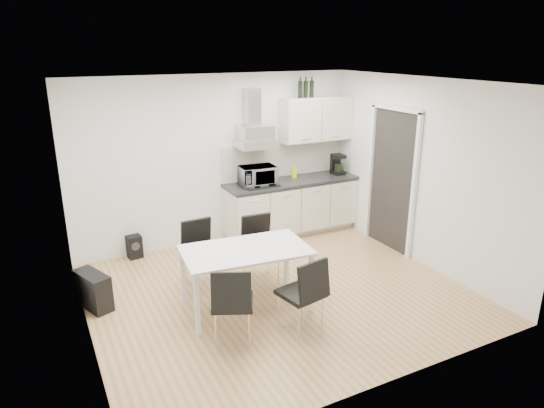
# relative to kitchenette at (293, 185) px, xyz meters

# --- Properties ---
(ground) EXTENTS (4.50, 4.50, 0.00)m
(ground) POSITION_rel_kitchenette_xyz_m (-1.19, -1.73, -0.83)
(ground) COLOR tan
(ground) RESTS_ON ground
(wall_back) EXTENTS (4.50, 0.10, 2.60)m
(wall_back) POSITION_rel_kitchenette_xyz_m (-1.19, 0.27, 0.47)
(wall_back) COLOR silver
(wall_back) RESTS_ON ground
(wall_front) EXTENTS (4.50, 0.10, 2.60)m
(wall_front) POSITION_rel_kitchenette_xyz_m (-1.19, -3.73, 0.47)
(wall_front) COLOR silver
(wall_front) RESTS_ON ground
(wall_left) EXTENTS (0.10, 4.00, 2.60)m
(wall_left) POSITION_rel_kitchenette_xyz_m (-3.44, -1.73, 0.47)
(wall_left) COLOR silver
(wall_left) RESTS_ON ground
(wall_right) EXTENTS (0.10, 4.00, 2.60)m
(wall_right) POSITION_rel_kitchenette_xyz_m (1.06, -1.73, 0.47)
(wall_right) COLOR silver
(wall_right) RESTS_ON ground
(ceiling) EXTENTS (4.50, 4.50, 0.00)m
(ceiling) POSITION_rel_kitchenette_xyz_m (-1.19, -1.73, 1.77)
(ceiling) COLOR white
(ceiling) RESTS_ON wall_back
(doorway) EXTENTS (0.08, 1.04, 2.10)m
(doorway) POSITION_rel_kitchenette_xyz_m (1.02, -1.18, 0.22)
(doorway) COLOR white
(doorway) RESTS_ON ground
(kitchenette) EXTENTS (2.22, 0.64, 2.52)m
(kitchenette) POSITION_rel_kitchenette_xyz_m (0.00, 0.00, 0.00)
(kitchenette) COLOR beige
(kitchenette) RESTS_ON ground
(dining_table) EXTENTS (1.52, 0.96, 0.75)m
(dining_table) POSITION_rel_kitchenette_xyz_m (-1.68, -1.88, -0.16)
(dining_table) COLOR white
(dining_table) RESTS_ON ground
(chair_far_left) EXTENTS (0.47, 0.52, 0.88)m
(chair_far_left) POSITION_rel_kitchenette_xyz_m (-1.97, -1.17, -0.39)
(chair_far_left) COLOR black
(chair_far_left) RESTS_ON ground
(chair_far_right) EXTENTS (0.47, 0.53, 0.88)m
(chair_far_right) POSITION_rel_kitchenette_xyz_m (-1.22, -1.35, -0.39)
(chair_far_right) COLOR black
(chair_far_right) RESTS_ON ground
(chair_near_left) EXTENTS (0.61, 0.64, 0.88)m
(chair_near_left) POSITION_rel_kitchenette_xyz_m (-2.08, -2.45, -0.39)
(chair_near_left) COLOR black
(chair_near_left) RESTS_ON ground
(chair_near_right) EXTENTS (0.53, 0.58, 0.88)m
(chair_near_right) POSITION_rel_kitchenette_xyz_m (-1.35, -2.60, -0.39)
(chair_near_right) COLOR black
(chair_near_right) RESTS_ON ground
(guitar_amp) EXTENTS (0.41, 0.57, 0.44)m
(guitar_amp) POSITION_rel_kitchenette_xyz_m (-3.30, -1.06, -0.61)
(guitar_amp) COLOR black
(guitar_amp) RESTS_ON ground
(floor_speaker) EXTENTS (0.22, 0.20, 0.34)m
(floor_speaker) POSITION_rel_kitchenette_xyz_m (-2.57, 0.17, -0.66)
(floor_speaker) COLOR black
(floor_speaker) RESTS_ON ground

